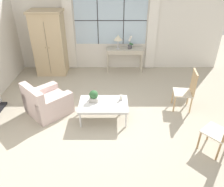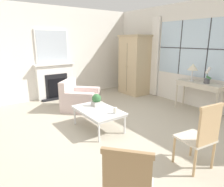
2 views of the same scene
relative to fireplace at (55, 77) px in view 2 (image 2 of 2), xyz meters
name	(u,v)px [view 2 (image 2 of 2)]	position (x,y,z in m)	size (l,w,h in m)	color
ground_plane	(100,132)	(2.91, -0.20, -0.68)	(14.00, 14.00, 0.00)	#B2A893
wall_back_windowed	(193,56)	(2.91, 2.83, 0.72)	(7.20, 0.14, 2.80)	silver
wall_left	(64,53)	(-0.12, 0.40, 0.72)	(0.06, 7.20, 2.80)	silver
fireplace	(55,77)	(0.00, 0.00, 0.00)	(0.34, 1.23, 2.12)	black
armoire	(135,65)	(1.02, 2.41, 0.31)	(1.00, 0.74, 1.96)	tan
console_table	(200,86)	(3.37, 2.54, -0.01)	(1.18, 0.41, 0.77)	beige
table_lamp	(193,67)	(3.14, 2.50, 0.45)	(0.27, 0.27, 0.45)	silver
potted_orchid	(207,77)	(3.52, 2.55, 0.24)	(0.18, 0.14, 0.41)	#4C4C51
armchair_upholstered	(80,100)	(1.42, 0.12, -0.42)	(1.21, 1.21, 0.79)	beige
side_chair_wooden	(202,134)	(4.76, 0.30, -0.12)	(0.49, 0.49, 1.00)	beige
coffee_table	(98,111)	(2.76, -0.14, -0.30)	(1.09, 0.70, 0.42)	silver
potted_plant_small	(97,100)	(2.54, -0.04, -0.13)	(0.20, 0.20, 0.26)	#BCB7AD
pillar_candle	(115,111)	(3.16, 0.00, -0.20)	(0.10, 0.10, 0.14)	silver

